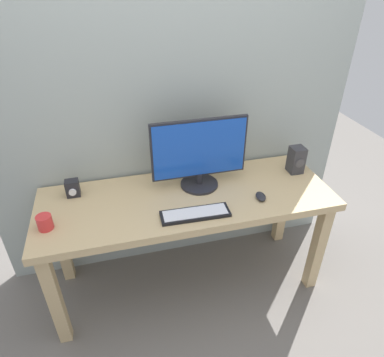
% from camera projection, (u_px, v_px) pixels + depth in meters
% --- Properties ---
extents(ground_plane, '(6.00, 6.00, 0.00)m').
position_uv_depth(ground_plane, '(188.00, 279.00, 2.46)').
color(ground_plane, slate).
extents(wall_back, '(2.40, 0.04, 3.00)m').
position_uv_depth(wall_back, '(171.00, 52.00, 1.94)').
color(wall_back, '#9EA8A3').
rests_on(wall_back, ground_plane).
extents(desk, '(1.77, 0.63, 0.74)m').
position_uv_depth(desk, '(187.00, 209.00, 2.12)').
color(desk, tan).
rests_on(desk, ground_plane).
extents(monitor, '(0.59, 0.24, 0.44)m').
position_uv_depth(monitor, '(199.00, 153.00, 2.05)').
color(monitor, '#232328').
rests_on(monitor, desk).
extents(keyboard_primary, '(0.39, 0.13, 0.02)m').
position_uv_depth(keyboard_primary, '(196.00, 214.00, 1.90)').
color(keyboard_primary, black).
rests_on(keyboard_primary, desk).
extents(mouse, '(0.07, 0.10, 0.03)m').
position_uv_depth(mouse, '(261.00, 196.00, 2.03)').
color(mouse, '#232328').
rests_on(mouse, desk).
extents(speaker_right, '(0.09, 0.10, 0.18)m').
position_uv_depth(speaker_right, '(296.00, 160.00, 2.26)').
color(speaker_right, '#333338').
rests_on(speaker_right, desk).
extents(audio_controller, '(0.08, 0.07, 0.10)m').
position_uv_depth(audio_controller, '(73.00, 188.00, 2.04)').
color(audio_controller, '#232328').
rests_on(audio_controller, desk).
extents(coffee_mug, '(0.08, 0.08, 0.08)m').
position_uv_depth(coffee_mug, '(45.00, 222.00, 1.79)').
color(coffee_mug, red).
rests_on(coffee_mug, desk).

